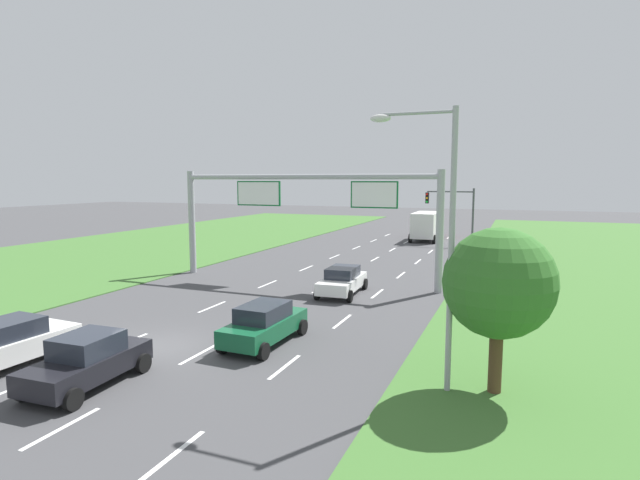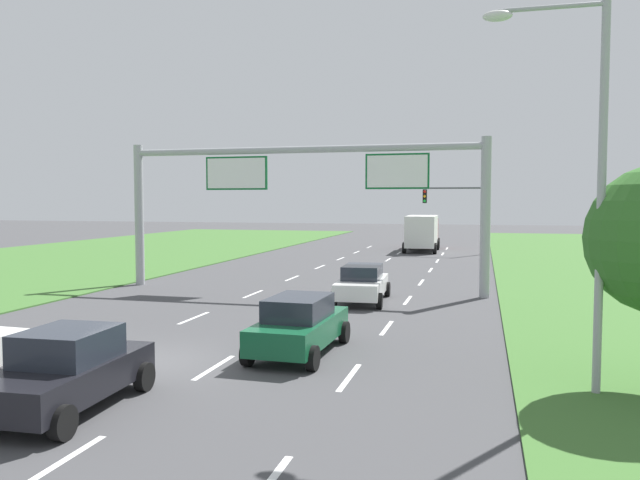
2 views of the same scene
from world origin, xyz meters
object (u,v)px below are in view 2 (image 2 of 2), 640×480
object	(u,v)px
car_lead_silver	(299,324)
box_truck	(423,231)
sign_gantry	(302,187)
car_far_ahead	(362,283)
street_lamp	(583,161)
traffic_light_mast	(457,206)
car_near_red	(67,370)

from	to	relation	value
car_lead_silver	box_truck	xyz separation A→B (m)	(-0.06, 37.00, 0.83)
box_truck	sign_gantry	bearing A→B (deg)	-98.36
car_lead_silver	sign_gantry	distance (m)	12.76
car_far_ahead	street_lamp	bearing A→B (deg)	-61.29
traffic_light_mast	sign_gantry	bearing A→B (deg)	-105.46
car_lead_silver	car_near_red	bearing A→B (deg)	-117.99
car_far_ahead	traffic_light_mast	xyz separation A→B (m)	(2.91, 24.91, 3.08)
box_truck	street_lamp	world-z (taller)	street_lamp
box_truck	street_lamp	distance (m)	39.69
sign_gantry	street_lamp	size ratio (longest dim) A/B	2.03
car_lead_silver	street_lamp	bearing A→B (deg)	-13.79
car_lead_silver	box_truck	world-z (taller)	box_truck
car_near_red	sign_gantry	xyz separation A→B (m)	(-0.10, 17.27, 4.08)
car_far_ahead	box_truck	bearing A→B (deg)	87.07
car_lead_silver	box_truck	bearing A→B (deg)	91.81
street_lamp	car_near_red	bearing A→B (deg)	-159.86
sign_gantry	traffic_light_mast	size ratio (longest dim) A/B	3.08
box_truck	street_lamp	bearing A→B (deg)	-80.89
box_truck	sign_gantry	xyz separation A→B (m)	(-3.25, -25.37, 3.24)
traffic_light_mast	car_lead_silver	bearing A→B (deg)	-94.88
car_near_red	car_far_ahead	distance (m)	15.21
car_near_red	sign_gantry	world-z (taller)	sign_gantry
box_truck	traffic_light_mast	size ratio (longest dim) A/B	1.42
car_lead_silver	car_far_ahead	bearing A→B (deg)	91.70
car_near_red	car_lead_silver	size ratio (longest dim) A/B	0.94
street_lamp	car_far_ahead	bearing A→B (deg)	121.77
traffic_light_mast	box_truck	bearing A→B (deg)	136.17
car_lead_silver	sign_gantry	size ratio (longest dim) A/B	0.25
car_near_red	box_truck	distance (m)	42.76
car_near_red	car_far_ahead	xyz separation A→B (m)	(3.22, 14.87, -0.02)
street_lamp	traffic_light_mast	bearing A→B (deg)	96.33
box_truck	traffic_light_mast	bearing A→B (deg)	-44.88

